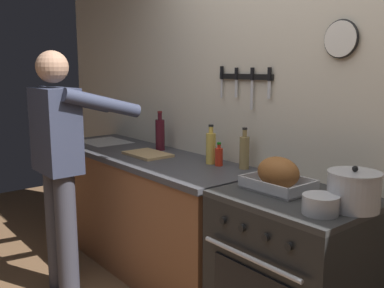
# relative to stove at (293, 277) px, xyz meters

# --- Properties ---
(wall_back) EXTENTS (6.00, 0.13, 2.60)m
(wall_back) POSITION_rel_stove_xyz_m (-0.22, 0.36, 0.85)
(wall_back) COLOR beige
(wall_back) RESTS_ON ground
(counter_block) EXTENTS (2.03, 0.65, 0.90)m
(counter_block) POSITION_rel_stove_xyz_m (-1.43, 0.00, 0.01)
(counter_block) COLOR brown
(counter_block) RESTS_ON ground
(stove) EXTENTS (0.76, 0.67, 0.90)m
(stove) POSITION_rel_stove_xyz_m (0.00, 0.00, 0.00)
(stove) COLOR black
(stove) RESTS_ON ground
(person_cook) EXTENTS (0.51, 0.63, 1.66)m
(person_cook) POSITION_rel_stove_xyz_m (-1.44, -0.66, 0.50)
(person_cook) COLOR #383842
(person_cook) RESTS_ON ground
(roasting_pan) EXTENTS (0.35, 0.26, 0.18)m
(roasting_pan) POSITION_rel_stove_xyz_m (-0.13, 0.01, 0.53)
(roasting_pan) COLOR #B7B7BC
(roasting_pan) RESTS_ON stove
(stock_pot) EXTENTS (0.24, 0.24, 0.21)m
(stock_pot) POSITION_rel_stove_xyz_m (0.30, 0.03, 0.54)
(stock_pot) COLOR #B7B7BC
(stock_pot) RESTS_ON stove
(saucepan) EXTENTS (0.17, 0.17, 0.09)m
(saucepan) POSITION_rel_stove_xyz_m (0.24, -0.14, 0.49)
(saucepan) COLOR #B7B7BC
(saucepan) RESTS_ON stove
(cutting_board) EXTENTS (0.36, 0.24, 0.02)m
(cutting_board) POSITION_rel_stove_xyz_m (-1.35, -0.02, 0.46)
(cutting_board) COLOR tan
(cutting_board) RESTS_ON counter_block
(bottle_vinegar) EXTENTS (0.06, 0.06, 0.27)m
(bottle_vinegar) POSITION_rel_stove_xyz_m (-0.59, 0.23, 0.56)
(bottle_vinegar) COLOR #997F4C
(bottle_vinegar) RESTS_ON counter_block
(bottle_wine_red) EXTENTS (0.07, 0.07, 0.31)m
(bottle_wine_red) POSITION_rel_stove_xyz_m (-1.47, 0.18, 0.58)
(bottle_wine_red) COLOR #47141E
(bottle_wine_red) RESTS_ON counter_block
(bottle_hot_sauce) EXTENTS (0.05, 0.05, 0.16)m
(bottle_hot_sauce) POSITION_rel_stove_xyz_m (-0.76, 0.16, 0.52)
(bottle_hot_sauce) COLOR red
(bottle_hot_sauce) RESTS_ON counter_block
(bottle_cooking_oil) EXTENTS (0.07, 0.07, 0.27)m
(bottle_cooking_oil) POSITION_rel_stove_xyz_m (-0.84, 0.16, 0.56)
(bottle_cooking_oil) COLOR gold
(bottle_cooking_oil) RESTS_ON counter_block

